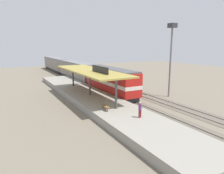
{
  "coord_description": "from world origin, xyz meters",
  "views": [
    {
      "loc": [
        -16.36,
        -28.43,
        8.27
      ],
      "look_at": [
        -1.38,
        -1.11,
        2.0
      ],
      "focal_mm": 32.96,
      "sensor_mm": 36.0,
      "label": 1
    }
  ],
  "objects_px": {
    "person_waiting": "(140,109)",
    "locomotive": "(110,81)",
    "platform_bench": "(105,106)",
    "passenger_carriage_front": "(76,70)",
    "light_mast": "(171,45)",
    "passenger_carriage_rear": "(55,64)"
  },
  "relations": [
    {
      "from": "person_waiting",
      "to": "locomotive",
      "type": "bearing_deg",
      "value": 74.1
    },
    {
      "from": "platform_bench",
      "to": "locomotive",
      "type": "height_order",
      "value": "locomotive"
    },
    {
      "from": "passenger_carriage_front",
      "to": "light_mast",
      "type": "xyz_separation_m",
      "value": [
        7.8,
        -23.99,
        6.08
      ]
    },
    {
      "from": "platform_bench",
      "to": "passenger_carriage_front",
      "type": "relative_size",
      "value": 0.08
    },
    {
      "from": "passenger_carriage_rear",
      "to": "person_waiting",
      "type": "xyz_separation_m",
      "value": [
        -3.99,
        -52.81,
        -0.46
      ]
    },
    {
      "from": "passenger_carriage_front",
      "to": "passenger_carriage_rear",
      "type": "bearing_deg",
      "value": 90.0
    },
    {
      "from": "light_mast",
      "to": "passenger_carriage_rear",
      "type": "bearing_deg",
      "value": 99.88
    },
    {
      "from": "platform_bench",
      "to": "passenger_carriage_front",
      "type": "height_order",
      "value": "passenger_carriage_front"
    },
    {
      "from": "locomotive",
      "to": "passenger_carriage_rear",
      "type": "height_order",
      "value": "locomotive"
    },
    {
      "from": "passenger_carriage_front",
      "to": "passenger_carriage_rear",
      "type": "xyz_separation_m",
      "value": [
        0.0,
        20.8,
        0.0
      ]
    },
    {
      "from": "locomotive",
      "to": "light_mast",
      "type": "bearing_deg",
      "value": -37.53
    },
    {
      "from": "light_mast",
      "to": "person_waiting",
      "type": "distance_m",
      "value": 15.69
    },
    {
      "from": "platform_bench",
      "to": "locomotive",
      "type": "bearing_deg",
      "value": 58.87
    },
    {
      "from": "person_waiting",
      "to": "platform_bench",
      "type": "bearing_deg",
      "value": 116.27
    },
    {
      "from": "locomotive",
      "to": "person_waiting",
      "type": "distance_m",
      "value": 14.57
    },
    {
      "from": "locomotive",
      "to": "light_mast",
      "type": "xyz_separation_m",
      "value": [
        7.8,
        -5.99,
        5.99
      ]
    },
    {
      "from": "platform_bench",
      "to": "light_mast",
      "type": "distance_m",
      "value": 15.99
    },
    {
      "from": "platform_bench",
      "to": "person_waiting",
      "type": "distance_m",
      "value": 4.57
    },
    {
      "from": "platform_bench",
      "to": "person_waiting",
      "type": "bearing_deg",
      "value": -63.73
    },
    {
      "from": "passenger_carriage_front",
      "to": "platform_bench",
      "type": "bearing_deg",
      "value": -102.12
    },
    {
      "from": "platform_bench",
      "to": "passenger_carriage_front",
      "type": "bearing_deg",
      "value": 77.88
    },
    {
      "from": "passenger_carriage_rear",
      "to": "light_mast",
      "type": "height_order",
      "value": "light_mast"
    }
  ]
}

